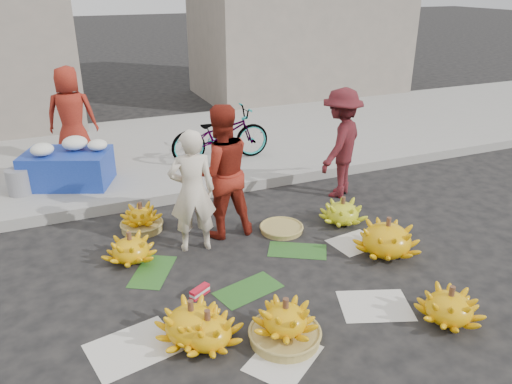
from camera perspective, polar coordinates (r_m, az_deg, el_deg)
name	(u,v)px	position (r m, az deg, el deg)	size (l,w,h in m)	color
ground	(250,278)	(5.20, -0.68, -9.75)	(80.00, 80.00, 0.00)	black
curb	(190,193)	(7.01, -7.51, -0.07)	(40.00, 0.25, 0.15)	gray
sidewalk	(157,150)	(8.94, -11.23, 4.78)	(40.00, 4.00, 0.12)	gray
newspaper_scatter	(284,323)	(4.60, 3.23, -14.72)	(3.20, 1.80, 0.00)	silver
banana_leaves	(234,270)	(5.32, -2.51, -8.85)	(2.00, 1.00, 0.00)	#20521B
banana_bunch_0	(192,322)	(4.36, -7.37, -14.55)	(0.72, 0.72, 0.39)	#EDB10B
banana_bunch_1	(208,330)	(4.30, -5.50, -15.44)	(0.61, 0.61, 0.35)	#EDB10B
banana_bunch_2	(285,323)	(4.32, 3.35, -14.72)	(0.68, 0.68, 0.42)	olive
banana_bunch_3	(449,306)	(4.85, 21.22, -12.05)	(0.69, 0.69, 0.36)	#EDB10B
banana_bunch_4	(387,238)	(5.69, 14.73, -5.07)	(0.90, 0.90, 0.45)	#EDB10B
banana_bunch_5	(342,212)	(6.30, 9.85, -2.22)	(0.60, 0.60, 0.35)	#9CB419
banana_bunch_6	(130,248)	(5.57, -14.15, -6.26)	(0.69, 0.69, 0.35)	#EDB10B
banana_bunch_7	(141,219)	(6.20, -12.98, -3.02)	(0.54, 0.54, 0.37)	olive
basket_spare	(281,229)	(6.08, 2.93, -4.22)	(0.50, 0.50, 0.06)	olive
incense_stack	(200,292)	(4.93, -6.44, -11.25)	(0.22, 0.07, 0.09)	red
vendor_cream	(192,192)	(5.45, -7.30, 0.05)	(0.51, 0.34, 1.40)	beige
vendor_red	(221,172)	(5.73, -4.07, 2.30)	(0.77, 0.60, 1.57)	maroon
man_striped	(341,143)	(6.92, 9.64, 5.49)	(0.98, 0.56, 1.51)	maroon
flower_table	(68,166)	(7.51, -20.69, 2.81)	(1.34, 1.10, 0.67)	navy
grey_bucket	(19,182)	(7.47, -25.49, 1.08)	(0.31, 0.31, 0.35)	gray
flower_vendor	(71,116)	(8.27, -20.36, 8.19)	(0.74, 0.48, 1.52)	maroon
bicycle	(220,135)	(7.98, -4.09, 6.56)	(1.60, 0.56, 0.84)	gray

